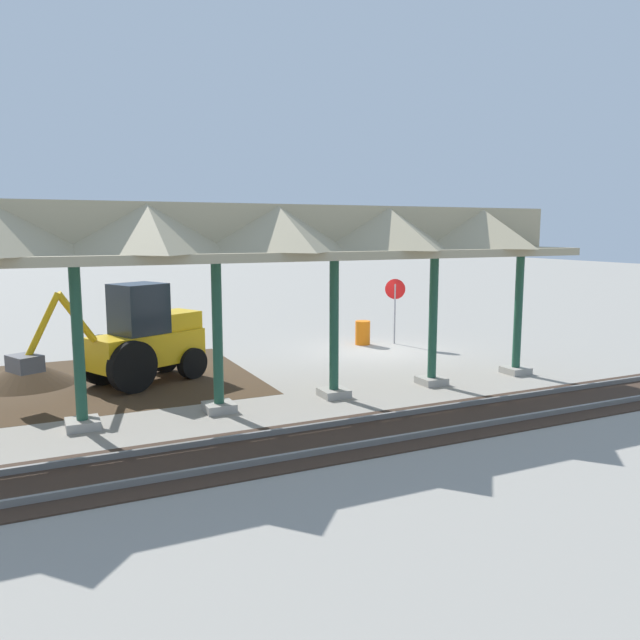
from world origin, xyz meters
name	(u,v)px	position (x,y,z in m)	size (l,w,h in m)	color
ground_plane	(377,351)	(0.00, 0.00, 0.00)	(120.00, 120.00, 0.00)	gray
dirt_work_zone	(88,383)	(9.79, 0.56, 0.00)	(9.13, 7.00, 0.01)	#42301E
platform_canopy	(215,236)	(7.20, 4.84, 4.16)	(19.57, 3.20, 4.90)	#9E998E
rail_tracks	(540,406)	(0.00, 7.84, 0.03)	(60.00, 2.58, 0.15)	slate
stop_sign	(395,297)	(-1.35, -0.98, 1.78)	(0.63, 0.48, 2.46)	gray
backhoe	(141,339)	(8.36, 1.22, 1.26)	(5.29, 3.37, 2.82)	#EAB214
dirt_mound	(26,384)	(11.35, -0.03, 0.00)	(5.51, 5.51, 1.44)	#42301E
traffic_barrel	(363,333)	(-0.16, -1.32, 0.45)	(0.56, 0.56, 0.90)	orange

